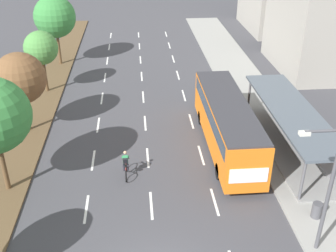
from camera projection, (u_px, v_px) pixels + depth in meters
name	position (u px, v px, depth m)	size (l,w,h in m)	color
median_strip	(45.00, 97.00, 34.23)	(2.60, 52.00, 0.12)	brown
sidewalk_right	(248.00, 90.00, 35.53)	(4.50, 52.00, 0.15)	gray
lane_divider_left	(100.00, 111.00, 32.10)	(0.14, 45.24, 0.01)	white
lane_divider_center	(144.00, 109.00, 32.36)	(0.14, 45.24, 0.01)	white
lane_divider_right	(187.00, 107.00, 32.62)	(0.14, 45.24, 0.01)	white
bus_shelter	(294.00, 125.00, 26.13)	(2.90, 11.79, 2.86)	gray
bus	(227.00, 120.00, 26.26)	(2.54, 11.29, 3.37)	orange
cyclist	(126.00, 165.00, 23.95)	(0.46, 1.82, 1.71)	black
median_tree_third	(20.00, 78.00, 27.32)	(3.55, 3.55, 5.72)	brown
median_tree_fourth	(41.00, 48.00, 33.51)	(2.84, 2.84, 5.28)	brown
median_tree_fifth	(55.00, 17.00, 39.21)	(4.06, 4.06, 6.78)	brown
streetlight	(327.00, 184.00, 17.22)	(1.91, 0.24, 6.50)	#4C4C51
trash_bin	(317.00, 210.00, 20.72)	(0.52, 0.52, 0.85)	#4C4C51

